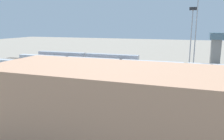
% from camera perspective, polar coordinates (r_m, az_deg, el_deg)
% --- Properties ---
extents(ground_plane, '(400.00, 400.00, 0.00)m').
position_cam_1_polar(ground_plane, '(75.42, 3.28, -1.47)').
color(ground_plane, gray).
extents(track_bed_0, '(140.00, 2.80, 0.12)m').
position_cam_1_polar(track_bed_0, '(94.41, 6.61, 1.19)').
color(track_bed_0, '#4C443D').
rests_on(track_bed_0, ground_plane).
extents(track_bed_1, '(140.00, 2.80, 0.12)m').
position_cam_1_polar(track_bed_1, '(89.62, 5.91, 0.64)').
color(track_bed_1, '#3D3833').
rests_on(track_bed_1, ground_plane).
extents(track_bed_2, '(140.00, 2.80, 0.12)m').
position_cam_1_polar(track_bed_2, '(84.85, 5.13, 0.03)').
color(track_bed_2, '#3D3833').
rests_on(track_bed_2, ground_plane).
extents(track_bed_3, '(140.00, 2.80, 0.12)m').
position_cam_1_polar(track_bed_3, '(80.11, 4.26, -0.65)').
color(track_bed_3, '#4C443D').
rests_on(track_bed_3, ground_plane).
extents(track_bed_4, '(140.00, 2.80, 0.12)m').
position_cam_1_polar(track_bed_4, '(75.40, 3.28, -1.42)').
color(track_bed_4, '#4C443D').
rests_on(track_bed_4, ground_plane).
extents(track_bed_5, '(140.00, 2.80, 0.12)m').
position_cam_1_polar(track_bed_5, '(70.74, 2.18, -2.29)').
color(track_bed_5, '#4C443D').
rests_on(track_bed_5, ground_plane).
extents(track_bed_6, '(140.00, 2.80, 0.12)m').
position_cam_1_polar(track_bed_6, '(66.12, 0.91, -3.28)').
color(track_bed_6, '#4C443D').
rests_on(track_bed_6, ground_plane).
extents(track_bed_7, '(140.00, 2.80, 0.12)m').
position_cam_1_polar(track_bed_7, '(61.56, -0.55, -4.42)').
color(track_bed_7, '#4C443D').
rests_on(track_bed_7, ground_plane).
extents(track_bed_8, '(140.00, 2.80, 0.12)m').
position_cam_1_polar(track_bed_8, '(57.08, -2.25, -5.73)').
color(track_bed_8, '#4C443D').
rests_on(track_bed_8, ground_plane).
extents(train_on_track_5, '(119.80, 3.06, 3.80)m').
position_cam_1_polar(train_on_track_5, '(70.71, 1.07, -0.67)').
color(train_on_track_5, '#B7BABF').
rests_on(train_on_track_5, ground_plane).
extents(train_on_track_7, '(139.00, 3.06, 4.40)m').
position_cam_1_polar(train_on_track_7, '(62.82, -4.80, -2.25)').
color(train_on_track_7, black).
rests_on(train_on_track_7, ground_plane).
extents(train_on_track_1, '(47.20, 3.00, 5.00)m').
position_cam_1_polar(train_on_track_1, '(96.51, -6.91, 2.95)').
color(train_on_track_1, '#A8AAB2').
rests_on(train_on_track_1, ground_plane).
extents(train_on_track_2, '(114.80, 3.06, 4.40)m').
position_cam_1_polar(train_on_track_2, '(83.36, 8.78, 1.13)').
color(train_on_track_2, black).
rests_on(train_on_track_2, ground_plane).
extents(train_on_track_6, '(47.20, 3.06, 3.80)m').
position_cam_1_polar(train_on_track_6, '(62.79, 23.55, -3.27)').
color(train_on_track_6, '#B7BABF').
rests_on(train_on_track_6, ground_plane).
extents(light_mast_0, '(2.80, 0.70, 24.03)m').
position_cam_1_polar(light_mast_0, '(94.70, 20.08, 10.06)').
color(light_mast_0, '#9EA0A5').
rests_on(light_mast_0, ground_plane).
extents(light_mast_2, '(2.80, 0.70, 32.38)m').
position_cam_1_polar(light_mast_2, '(94.37, 21.27, 12.73)').
color(light_mast_2, '#9EA0A5').
rests_on(light_mast_2, ground_plane).
extents(maintenance_shed, '(51.80, 14.23, 11.42)m').
position_cam_1_polar(maintenance_shed, '(29.99, 14.81, -11.13)').
color(maintenance_shed, tan).
rests_on(maintenance_shed, ground_plane).
extents(control_tower, '(6.00, 6.00, 13.87)m').
position_cam_1_polar(control_tower, '(107.78, 25.52, 5.74)').
color(control_tower, gray).
rests_on(control_tower, ground_plane).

